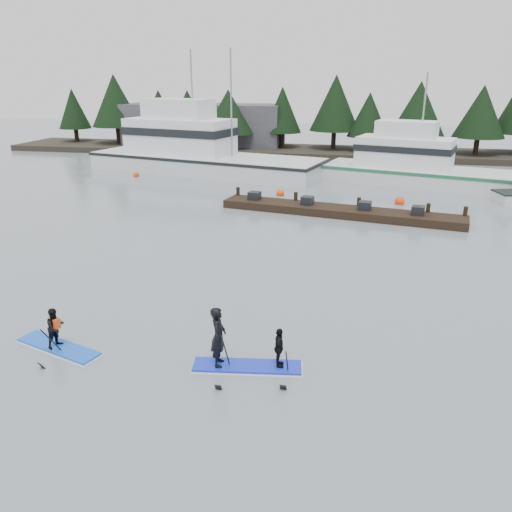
% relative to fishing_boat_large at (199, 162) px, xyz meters
% --- Properties ---
extents(ground, '(160.00, 160.00, 0.00)m').
position_rel_fishing_boat_large_xyz_m(ground, '(9.99, -29.49, -0.88)').
color(ground, gray).
rests_on(ground, ground).
extents(far_shore, '(70.00, 8.00, 0.60)m').
position_rel_fishing_boat_large_xyz_m(far_shore, '(9.99, 12.51, -0.58)').
color(far_shore, '#2D281E').
rests_on(far_shore, ground).
extents(treeline, '(60.00, 4.00, 8.00)m').
position_rel_fishing_boat_large_xyz_m(treeline, '(9.99, 12.51, -0.88)').
color(treeline, black).
rests_on(treeline, ground).
extents(waterfront_building, '(18.00, 6.00, 5.00)m').
position_rel_fishing_boat_large_xyz_m(waterfront_building, '(-4.01, 14.51, 1.62)').
color(waterfront_building, '#4C4C51').
rests_on(waterfront_building, ground).
extents(fishing_boat_large, '(21.32, 10.35, 11.27)m').
position_rel_fishing_boat_large_xyz_m(fishing_boat_large, '(0.00, 0.00, 0.00)').
color(fishing_boat_large, silver).
rests_on(fishing_boat_large, ground).
extents(fishing_boat_medium, '(16.38, 8.55, 9.20)m').
position_rel_fishing_boat_large_xyz_m(fishing_boat_medium, '(18.52, -1.59, -0.21)').
color(fishing_boat_medium, silver).
rests_on(fishing_boat_medium, ground).
extents(floating_dock, '(14.62, 4.47, 0.48)m').
position_rel_fishing_boat_large_xyz_m(floating_dock, '(12.79, -12.34, -0.64)').
color(floating_dock, black).
rests_on(floating_dock, ground).
extents(buoy_c, '(0.53, 0.53, 0.53)m').
position_rel_fishing_boat_large_xyz_m(buoy_c, '(22.40, -3.12, -0.88)').
color(buoy_c, '#F73D0C').
rests_on(buoy_c, ground).
extents(buoy_b, '(0.57, 0.57, 0.57)m').
position_rel_fishing_boat_large_xyz_m(buoy_b, '(8.48, -7.80, -0.88)').
color(buoy_b, '#F73D0C').
rests_on(buoy_b, ground).
extents(buoy_a, '(0.51, 0.51, 0.51)m').
position_rel_fishing_boat_large_xyz_m(buoy_a, '(-4.49, -3.15, -0.88)').
color(buoy_a, '#F73D0C').
rests_on(buoy_a, ground).
extents(buoy_d, '(0.64, 0.64, 0.64)m').
position_rel_fishing_boat_large_xyz_m(buoy_d, '(16.54, -8.69, -0.88)').
color(buoy_d, '#F73D0C').
rests_on(buoy_d, ground).
extents(paddleboard_solo, '(3.01, 1.57, 1.83)m').
position_rel_fishing_boat_large_xyz_m(paddleboard_solo, '(5.17, -29.96, -0.40)').
color(paddleboard_solo, blue).
rests_on(paddleboard_solo, ground).
extents(paddleboard_duo, '(3.16, 1.37, 2.38)m').
position_rel_fishing_boat_large_xyz_m(paddleboard_duo, '(10.87, -29.87, -0.20)').
color(paddleboard_duo, '#162CD2').
rests_on(paddleboard_duo, ground).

